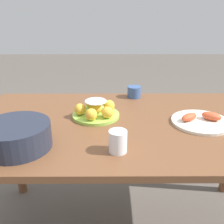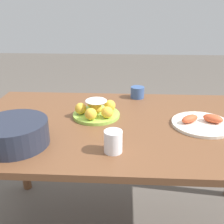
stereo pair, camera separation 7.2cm
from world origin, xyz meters
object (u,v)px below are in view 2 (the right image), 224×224
(cake_plate, at_px, (96,110))
(cup_far, at_px, (113,141))
(dining_table, at_px, (128,138))
(serving_bowl, at_px, (14,132))
(seafood_platter, at_px, (202,123))
(cup_near, at_px, (137,92))

(cake_plate, relative_size, cup_far, 2.69)
(dining_table, xyz_separation_m, serving_bowl, (0.47, 0.24, 0.14))
(cake_plate, relative_size, serving_bowl, 0.87)
(dining_table, bearing_deg, cup_far, 77.46)
(dining_table, relative_size, serving_bowl, 5.69)
(cake_plate, bearing_deg, serving_bowl, 45.35)
(cake_plate, xyz_separation_m, cup_far, (-0.11, 0.34, 0.01))
(seafood_platter, bearing_deg, cup_near, -52.21)
(cake_plate, bearing_deg, cup_far, 106.97)
(seafood_platter, bearing_deg, cup_far, 32.47)
(cup_near, xyz_separation_m, cup_far, (0.12, 0.65, 0.01))
(cake_plate, distance_m, seafood_platter, 0.53)
(cup_near, bearing_deg, seafood_platter, 127.79)
(cake_plate, xyz_separation_m, seafood_platter, (-0.52, 0.08, -0.02))
(cup_far, bearing_deg, cake_plate, -73.03)
(dining_table, xyz_separation_m, cup_far, (0.06, 0.28, 0.13))
(seafood_platter, relative_size, cup_far, 3.16)
(dining_table, bearing_deg, cup_near, -98.65)
(cup_near, relative_size, cup_far, 0.92)
(dining_table, xyz_separation_m, cup_near, (-0.06, -0.37, 0.12))
(serving_bowl, height_order, cup_near, serving_bowl)
(seafood_platter, distance_m, cup_far, 0.50)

